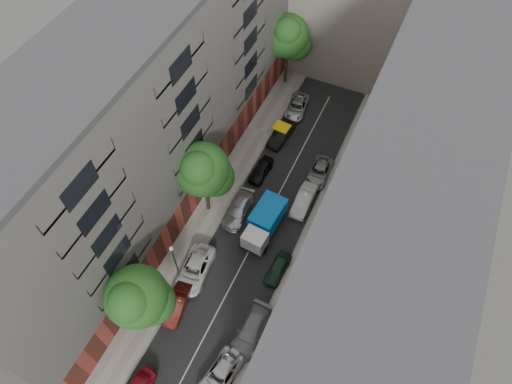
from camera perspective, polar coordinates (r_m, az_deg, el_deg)
The scene contains 23 objects.
ground at distance 46.08m, azimuth 1.05°, elevation -3.72°, with size 120.00×120.00×0.00m, color #4C4C49.
road_surface at distance 46.07m, azimuth 1.05°, elevation -3.72°, with size 8.00×44.00×0.02m, color black.
sidewalk_left at distance 47.42m, azimuth -5.03°, elevation -1.30°, with size 3.00×44.00×0.15m, color gray.
sidewalk_right at distance 45.25m, azimuth 7.46°, elevation -6.13°, with size 3.00×44.00×0.15m, color gray.
building_left at distance 41.92m, azimuth -12.77°, elevation 8.89°, with size 8.00×44.00×20.00m, color #53504D.
building_right at distance 36.80m, azimuth 17.14°, elevation -1.61°, with size 8.00×44.00×20.00m, color tan.
tarp_truck at distance 44.28m, azimuth 1.03°, elevation -3.83°, with size 2.74×6.05×2.72m.
car_left_1 at distance 42.08m, azimuth -9.83°, elevation -13.67°, with size 1.47×4.21×1.39m, color #4C140F.
car_left_2 at distance 43.15m, azimuth -7.67°, elevation -9.55°, with size 2.48×5.37×1.49m, color silver.
car_left_3 at distance 46.02m, azimuth -2.23°, elevation -2.21°, with size 2.01×4.94×1.43m, color #B2B3B7.
car_left_4 at distance 48.97m, azimuth 0.64°, elevation 2.77°, with size 1.55×3.86×1.31m, color black.
car_left_5 at distance 52.25m, azimuth 3.18°, elevation 7.25°, with size 1.57×4.50×1.48m, color black.
car_left_6 at distance 55.55m, azimuth 5.18°, elevation 10.59°, with size 2.18×4.73×1.31m, color #BABABF.
car_right_0 at distance 39.88m, azimuth -4.52°, elevation -21.89°, with size 2.21×4.79×1.33m, color #B7B8BC.
car_right_1 at distance 40.67m, azimuth -0.63°, elevation -16.92°, with size 2.09×5.14×1.49m, color slate.
car_right_2 at distance 42.96m, azimuth 2.72°, elevation -9.56°, with size 1.50×3.74×1.27m, color black.
car_right_3 at distance 46.84m, azimuth 5.99°, elevation -1.04°, with size 1.55×4.45×1.46m, color silver.
car_right_4 at distance 49.32m, azimuth 7.93°, elevation 2.52°, with size 2.11×4.57×1.27m, color gray.
tree_near at distance 36.69m, azimuth -14.61°, elevation -12.82°, with size 5.23×4.95×9.17m.
tree_mid at distance 41.78m, azimuth -6.65°, elevation 2.53°, with size 5.41×5.15×9.36m.
tree_far at distance 55.33m, azimuth 4.07°, elevation 18.61°, with size 5.25×4.97×9.47m.
lamp_post at distance 40.19m, azimuth -10.09°, elevation -8.42°, with size 0.36×0.36×6.14m.
pedestrian at distance 47.95m, azimuth 11.21°, elevation 0.12°, with size 0.55×0.36×1.51m, color black.
Camera 1 is at (9.16, -22.02, 39.43)m, focal length 32.00 mm.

